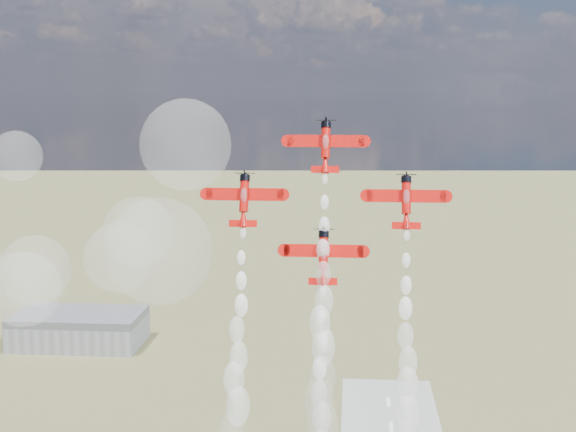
# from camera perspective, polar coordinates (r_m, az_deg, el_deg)

# --- Properties ---
(hangar) EXTENTS (50.00, 28.00, 13.00)m
(hangar) POSITION_cam_1_polar(r_m,az_deg,el_deg) (331.26, -14.64, -7.75)
(hangar) COLOR gray
(hangar) RESTS_ON ground
(plane_lead) EXTENTS (12.83, 5.80, 8.76)m
(plane_lead) POSITION_cam_1_polar(r_m,az_deg,el_deg) (133.60, 2.69, 5.03)
(plane_lead) COLOR red
(plane_lead) RESTS_ON ground
(plane_left) EXTENTS (12.83, 5.80, 8.76)m
(plane_left) POSITION_cam_1_polar(r_m,az_deg,el_deg) (132.26, -3.15, 1.22)
(plane_left) COLOR red
(plane_left) RESTS_ON ground
(plane_right) EXTENTS (12.83, 5.80, 8.76)m
(plane_right) POSITION_cam_1_polar(r_m,az_deg,el_deg) (131.35, 8.41, 1.08)
(plane_right) COLOR red
(plane_right) RESTS_ON ground
(plane_slot) EXTENTS (12.83, 5.80, 8.76)m
(plane_slot) POSITION_cam_1_polar(r_m,az_deg,el_deg) (129.29, 2.53, -2.85)
(plane_slot) COLOR red
(plane_slot) RESTS_ON ground
(smoke_trail_lead) EXTENTS (5.56, 18.73, 44.16)m
(smoke_trail_lead) POSITION_cam_1_polar(r_m,az_deg,el_deg) (127.50, 2.43, -12.42)
(smoke_trail_lead) COLOR white
(smoke_trail_lead) RESTS_ON plane_lead
(drifted_smoke_cloud) EXTENTS (67.67, 35.33, 49.70)m
(drifted_smoke_cloud) POSITION_cam_1_polar(r_m,az_deg,el_deg) (158.91, -15.01, -2.25)
(drifted_smoke_cloud) COLOR white
(drifted_smoke_cloud) RESTS_ON ground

